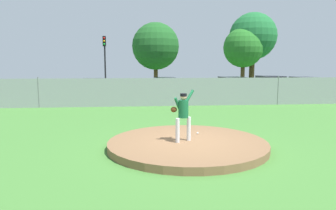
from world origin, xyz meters
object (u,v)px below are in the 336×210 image
at_px(parked_car_charcoal, 232,88).
at_px(parked_car_silver, 305,88).
at_px(parked_car_slate, 92,89).
at_px(baseball, 198,133).
at_px(parked_car_white, 270,87).
at_px(pitcher_youth, 183,112).
at_px(traffic_light_near, 105,55).
at_px(parked_car_teal, 165,88).
at_px(traffic_cone_orange, 201,92).

bearing_deg(parked_car_charcoal, parked_car_silver, -3.21).
bearing_deg(parked_car_charcoal, parked_car_slate, 179.00).
distance_m(baseball, parked_car_white, 16.65).
relative_size(pitcher_youth, parked_car_charcoal, 0.37).
bearing_deg(parked_car_charcoal, parked_car_white, 8.59).
relative_size(pitcher_youth, baseball, 22.57).
xyz_separation_m(pitcher_youth, traffic_light_near, (-4.41, 18.81, 2.35)).
xyz_separation_m(pitcher_youth, parked_car_charcoal, (6.12, 14.51, -0.38)).
bearing_deg(parked_car_teal, parked_car_white, 2.64).
height_order(traffic_cone_orange, traffic_light_near, traffic_light_near).
relative_size(pitcher_youth, parked_car_silver, 0.39).
distance_m(parked_car_slate, parked_car_white, 14.58).
bearing_deg(parked_car_silver, pitcher_youth, -130.59).
bearing_deg(parked_car_white, baseball, -122.34).
xyz_separation_m(baseball, traffic_light_near, (-5.08, 17.83, 3.27)).
xyz_separation_m(parked_car_slate, parked_car_white, (14.58, 0.33, 0.06)).
bearing_deg(parked_car_teal, parked_car_charcoal, -1.21).
bearing_deg(traffic_cone_orange, parked_car_slate, -168.69).
bearing_deg(baseball, pitcher_youth, -124.49).
xyz_separation_m(parked_car_silver, parked_car_charcoal, (-6.02, 0.34, 0.01)).
height_order(parked_car_teal, traffic_light_near, traffic_light_near).
distance_m(baseball, traffic_cone_orange, 15.91).
bearing_deg(parked_car_teal, parked_car_slate, 179.20).
xyz_separation_m(baseball, parked_car_white, (8.90, 14.06, 0.56)).
bearing_deg(parked_car_slate, parked_car_white, 1.28).
xyz_separation_m(parked_car_teal, parked_car_silver, (11.41, -0.45, 0.00)).
bearing_deg(parked_car_white, parked_car_slate, -178.72).
relative_size(parked_car_white, parked_car_silver, 1.02).
distance_m(pitcher_youth, baseball, 1.50).
xyz_separation_m(parked_car_charcoal, traffic_light_near, (-10.54, 4.29, 2.73)).
bearing_deg(traffic_cone_orange, parked_car_silver, -16.16).
bearing_deg(parked_car_teal, baseball, -90.28).
distance_m(parked_car_slate, parked_car_charcoal, 11.13).
height_order(baseball, parked_car_charcoal, parked_car_charcoal).
xyz_separation_m(parked_car_white, parked_car_charcoal, (-3.45, -0.52, -0.02)).
height_order(parked_car_slate, parked_car_teal, parked_car_teal).
relative_size(pitcher_youth, traffic_cone_orange, 3.04).
xyz_separation_m(parked_car_teal, traffic_light_near, (-5.15, 4.18, 2.74)).
bearing_deg(parked_car_white, parked_car_charcoal, -171.41).
distance_m(parked_car_slate, traffic_light_near, 4.99).
xyz_separation_m(pitcher_youth, baseball, (0.67, 0.98, -0.92)).
bearing_deg(traffic_cone_orange, parked_car_teal, -150.30).
height_order(baseball, traffic_cone_orange, traffic_cone_orange).
xyz_separation_m(baseball, parked_car_slate, (-5.68, 13.73, 0.50)).
bearing_deg(baseball, parked_car_silver, 49.00).
bearing_deg(pitcher_youth, parked_car_teal, 87.11).
bearing_deg(parked_car_teal, parked_car_silver, -2.27).
distance_m(pitcher_youth, parked_car_silver, 18.67).
bearing_deg(traffic_light_near, traffic_cone_orange, -15.12).
bearing_deg(parked_car_white, traffic_light_near, 164.90).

